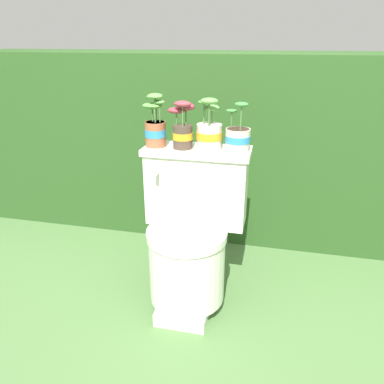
% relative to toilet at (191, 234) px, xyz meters
% --- Properties ---
extents(ground_plane, '(12.00, 12.00, 0.00)m').
position_rel_toilet_xyz_m(ground_plane, '(0.05, -0.11, -0.37)').
color(ground_plane, '#4C703D').
extents(hedge_backdrop, '(3.68, 0.66, 1.17)m').
position_rel_toilet_xyz_m(hedge_backdrop, '(0.05, 0.91, 0.22)').
color(hedge_backdrop, '#284C1E').
rests_on(hedge_backdrop, ground).
extents(toilet, '(0.52, 0.51, 0.77)m').
position_rel_toilet_xyz_m(toilet, '(0.00, 0.00, 0.00)').
color(toilet, silver).
rests_on(toilet, ground).
extents(potted_plant_left, '(0.11, 0.10, 0.25)m').
position_rel_toilet_xyz_m(potted_plant_left, '(-0.20, 0.12, 0.49)').
color(potted_plant_left, '#9E5638').
rests_on(potted_plant_left, toilet).
extents(potted_plant_midleft, '(0.13, 0.11, 0.23)m').
position_rel_toilet_xyz_m(potted_plant_midleft, '(-0.07, 0.12, 0.49)').
color(potted_plant_midleft, '#47382D').
rests_on(potted_plant_midleft, toilet).
extents(potted_plant_middle, '(0.12, 0.13, 0.25)m').
position_rel_toilet_xyz_m(potted_plant_middle, '(0.06, 0.13, 0.48)').
color(potted_plant_middle, beige).
rests_on(potted_plant_middle, toilet).
extents(potted_plant_midright, '(0.12, 0.12, 0.23)m').
position_rel_toilet_xyz_m(potted_plant_midright, '(0.19, 0.13, 0.46)').
color(potted_plant_midright, beige).
rests_on(potted_plant_midright, toilet).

